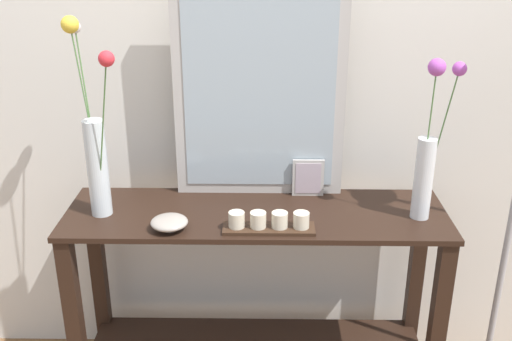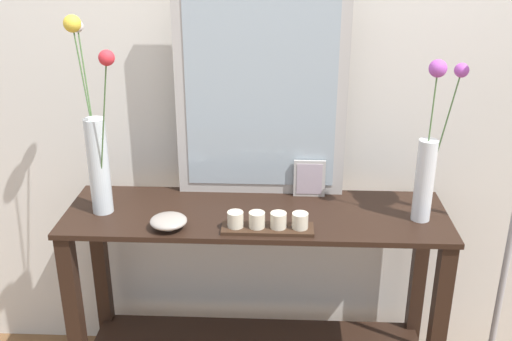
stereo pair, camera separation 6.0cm
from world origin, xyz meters
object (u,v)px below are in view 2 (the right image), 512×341
at_px(picture_frame_small, 309,178).
at_px(decorative_bowl, 169,221).
at_px(mirror_leaning, 261,87).
at_px(console_table, 256,286).
at_px(candle_tray, 268,223).
at_px(tall_vase_left, 96,144).
at_px(vase_right, 429,160).

bearing_deg(picture_frame_small, decorative_bowl, -149.76).
xyz_separation_m(picture_frame_small, decorative_bowl, (-0.50, -0.29, -0.05)).
height_order(mirror_leaning, decorative_bowl, mirror_leaning).
xyz_separation_m(console_table, mirror_leaning, (0.01, 0.18, 0.75)).
height_order(candle_tray, decorative_bowl, candle_tray).
distance_m(candle_tray, decorative_bowl, 0.34).
bearing_deg(console_table, tall_vase_left, -178.60).
distance_m(mirror_leaning, decorative_bowl, 0.59).
xyz_separation_m(tall_vase_left, picture_frame_small, (0.76, 0.16, -0.19)).
bearing_deg(vase_right, tall_vase_left, 179.35).
relative_size(vase_right, candle_tray, 1.82).
relative_size(candle_tray, decorative_bowl, 2.46).
distance_m(tall_vase_left, picture_frame_small, 0.80).
distance_m(vase_right, candle_tray, 0.60).
xyz_separation_m(candle_tray, decorative_bowl, (-0.34, -0.00, -0.00)).
distance_m(tall_vase_left, candle_tray, 0.67).
relative_size(console_table, picture_frame_small, 9.49).
bearing_deg(mirror_leaning, tall_vase_left, -161.48).
relative_size(console_table, vase_right, 2.42).
xyz_separation_m(mirror_leaning, tall_vase_left, (-0.57, -0.19, -0.16)).
relative_size(console_table, mirror_leaning, 1.65).
xyz_separation_m(tall_vase_left, vase_right, (1.16, -0.01, -0.04)).
height_order(console_table, mirror_leaning, mirror_leaning).
bearing_deg(picture_frame_small, candle_tray, -117.83).
bearing_deg(decorative_bowl, tall_vase_left, 154.83).
xyz_separation_m(mirror_leaning, picture_frame_small, (0.19, -0.03, -0.35)).
bearing_deg(vase_right, decorative_bowl, -172.85).
height_order(console_table, candle_tray, candle_tray).
bearing_deg(picture_frame_small, tall_vase_left, -167.88).
height_order(tall_vase_left, picture_frame_small, tall_vase_left).
xyz_separation_m(console_table, candle_tray, (0.05, -0.14, 0.35)).
bearing_deg(picture_frame_small, mirror_leaning, 171.43).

